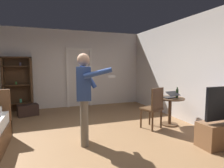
{
  "coord_description": "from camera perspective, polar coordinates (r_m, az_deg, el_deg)",
  "views": [
    {
      "loc": [
        -0.55,
        -3.44,
        1.52
      ],
      "look_at": [
        0.8,
        0.3,
        1.11
      ],
      "focal_mm": 29.58,
      "sensor_mm": 36.0,
      "label": 1
    }
  ],
  "objects": [
    {
      "name": "doorway_frame",
      "position": [
        6.83,
        -10.08,
        3.33
      ],
      "size": [
        0.93,
        0.08,
        2.13
      ],
      "color": "white",
      "rests_on": "ground_plane"
    },
    {
      "name": "wall_right",
      "position": [
        4.95,
        26.11,
        3.61
      ],
      "size": [
        0.12,
        6.84,
        2.75
      ],
      "primitive_type": "cube",
      "color": "silver",
      "rests_on": "ground_plane"
    },
    {
      "name": "wooden_chair",
      "position": [
        4.5,
        12.81,
        -6.74
      ],
      "size": [
        0.54,
        0.54,
        0.99
      ],
      "color": "#4C331E",
      "rests_on": "ground_plane"
    },
    {
      "name": "laptop",
      "position": [
        4.81,
        17.66,
        -3.54
      ],
      "size": [
        0.36,
        0.36,
        0.17
      ],
      "color": "black",
      "rests_on": "side_table"
    },
    {
      "name": "bookshelf",
      "position": [
        6.65,
        -27.05,
        0.44
      ],
      "size": [
        0.87,
        0.32,
        1.78
      ],
      "color": "#4C331E",
      "rests_on": "ground_plane"
    },
    {
      "name": "bottle_on_table",
      "position": [
        4.88,
        19.48,
        -2.74
      ],
      "size": [
        0.06,
        0.06,
        0.27
      ],
      "color": "black",
      "rests_on": "side_table"
    },
    {
      "name": "ground_plane",
      "position": [
        3.8,
        -10.35,
        -17.77
      ],
      "size": [
        7.26,
        7.26,
        0.0
      ],
      "primitive_type": "plane",
      "color": "olive"
    },
    {
      "name": "person_blue_shirt",
      "position": [
        3.53,
        -8.47,
        -2.55
      ],
      "size": [
        0.67,
        0.67,
        1.74
      ],
      "color": "gray",
      "rests_on": "ground_plane"
    },
    {
      "name": "wall_back",
      "position": [
        6.82,
        -15.3,
        4.48
      ],
      "size": [
        6.13,
        0.12,
        2.75
      ],
      "primitive_type": "cube",
      "color": "silver",
      "rests_on": "ground_plane"
    },
    {
      "name": "side_table",
      "position": [
        4.91,
        17.48,
        -6.63
      ],
      "size": [
        0.7,
        0.7,
        0.7
      ],
      "color": "#4C331E",
      "rests_on": "ground_plane"
    },
    {
      "name": "suitcase_dark",
      "position": [
        6.14,
        -24.55,
        -7.35
      ],
      "size": [
        0.64,
        0.49,
        0.34
      ],
      "primitive_type": "cube",
      "rotation": [
        0.0,
        0.0,
        0.26
      ],
      "color": "black",
      "rests_on": "ground_plane"
    }
  ]
}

